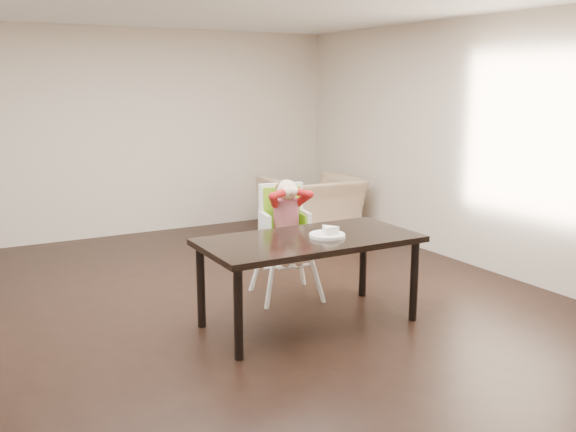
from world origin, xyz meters
name	(u,v)px	position (x,y,z in m)	size (l,w,h in m)	color
ground	(232,315)	(0.00, 0.00, 0.00)	(7.00, 7.00, 0.00)	black
room_walls	(228,101)	(0.00, 0.00, 1.86)	(6.02, 7.02, 2.71)	beige
dining_table	(309,247)	(0.49, -0.50, 0.67)	(1.80, 0.90, 0.75)	black
high_chair	(285,214)	(0.67, 0.23, 0.80)	(0.55, 0.55, 1.13)	white
plate	(328,233)	(0.63, -0.56, 0.78)	(0.38, 0.38, 0.09)	white
armchair	(311,196)	(2.20, 2.30, 0.52)	(1.18, 0.77, 1.03)	tan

